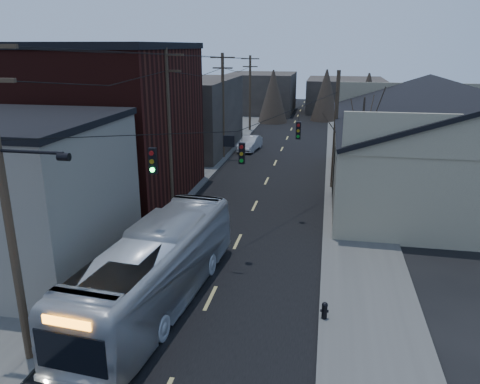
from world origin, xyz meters
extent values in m
cube|color=black|center=(0.00, 30.00, 0.01)|extent=(9.00, 110.00, 0.02)
cube|color=#474744|center=(-6.50, 30.00, 0.06)|extent=(4.00, 110.00, 0.12)
cube|color=#474744|center=(6.50, 30.00, 0.06)|extent=(4.00, 110.00, 0.12)
cube|color=slate|center=(-9.00, 9.00, 3.50)|extent=(8.00, 8.00, 7.00)
cube|color=black|center=(-10.00, 20.00, 5.00)|extent=(10.00, 12.00, 10.00)
cube|color=#2E2924|center=(-9.50, 36.00, 3.50)|extent=(9.00, 14.00, 7.00)
cube|color=gray|center=(13.00, 25.00, 2.50)|extent=(16.00, 20.00, 5.00)
cube|color=black|center=(9.00, 25.00, 6.30)|extent=(8.16, 20.60, 2.86)
cube|color=#2E2924|center=(-6.00, 65.00, 3.00)|extent=(10.00, 12.00, 6.00)
cube|color=#2E2924|center=(7.00, 70.00, 2.50)|extent=(12.00, 14.00, 5.00)
cone|color=black|center=(6.50, 20.00, 3.60)|extent=(0.40, 0.40, 7.20)
cylinder|color=#382B1E|center=(-5.00, 3.00, 5.25)|extent=(0.28, 0.28, 10.50)
cylinder|color=#382B1E|center=(-5.00, 18.00, 5.00)|extent=(0.28, 0.28, 10.00)
cube|color=#382B1E|center=(-5.00, 18.00, 9.60)|extent=(2.20, 0.12, 0.12)
cylinder|color=#382B1E|center=(-5.00, 33.00, 4.75)|extent=(0.28, 0.28, 9.50)
cube|color=#382B1E|center=(-5.00, 33.00, 9.10)|extent=(2.20, 0.12, 0.12)
cylinder|color=#382B1E|center=(-5.00, 48.00, 4.50)|extent=(0.28, 0.28, 9.00)
cube|color=#382B1E|center=(-5.00, 48.00, 8.60)|extent=(2.20, 0.12, 0.12)
cylinder|color=#382B1E|center=(5.00, 25.00, 4.25)|extent=(0.28, 0.28, 8.50)
cube|color=black|center=(-2.00, 7.50, 5.95)|extent=(0.28, 0.20, 1.00)
cube|color=black|center=(0.60, 12.00, 5.35)|extent=(0.28, 0.20, 1.00)
cube|color=black|center=(2.80, 18.00, 5.45)|extent=(0.28, 0.20, 1.00)
imported|color=#A7ACB3|center=(-1.99, 7.18, 1.61)|extent=(3.71, 11.73, 3.21)
imported|color=#ABADB3|center=(-3.12, 36.77, 0.72)|extent=(2.08, 4.54, 1.44)
cylinder|color=black|center=(4.70, 7.18, 0.39)|extent=(0.22, 0.22, 0.54)
sphere|color=black|center=(4.70, 7.18, 0.69)|extent=(0.24, 0.24, 0.24)
cylinder|color=black|center=(4.70, 7.18, 0.44)|extent=(0.32, 0.13, 0.11)
camera|label=1|loc=(4.41, -8.81, 10.12)|focal=35.00mm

